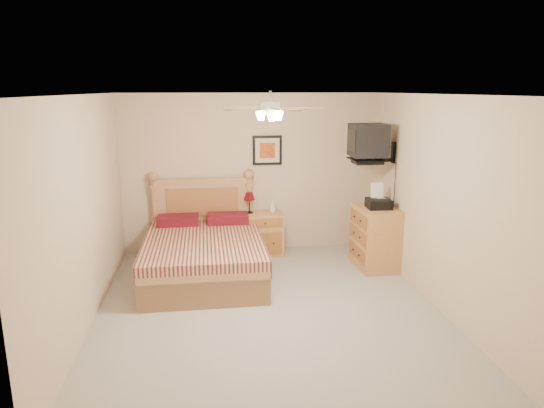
# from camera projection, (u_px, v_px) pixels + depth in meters

# --- Properties ---
(floor) EXTENTS (4.50, 4.50, 0.00)m
(floor) POSITION_uv_depth(u_px,v_px,m) (268.00, 309.00, 5.77)
(floor) COLOR #9D998E
(floor) RESTS_ON ground
(ceiling) EXTENTS (4.00, 4.50, 0.04)m
(ceiling) POSITION_uv_depth(u_px,v_px,m) (268.00, 94.00, 5.19)
(ceiling) COLOR white
(ceiling) RESTS_ON ground
(wall_back) EXTENTS (4.00, 0.04, 2.50)m
(wall_back) POSITION_uv_depth(u_px,v_px,m) (250.00, 174.00, 7.65)
(wall_back) COLOR beige
(wall_back) RESTS_ON ground
(wall_front) EXTENTS (4.00, 0.04, 2.50)m
(wall_front) POSITION_uv_depth(u_px,v_px,m) (310.00, 285.00, 3.31)
(wall_front) COLOR beige
(wall_front) RESTS_ON ground
(wall_left) EXTENTS (0.04, 4.50, 2.50)m
(wall_left) POSITION_uv_depth(u_px,v_px,m) (84.00, 213.00, 5.22)
(wall_left) COLOR beige
(wall_left) RESTS_ON ground
(wall_right) EXTENTS (0.04, 4.50, 2.50)m
(wall_right) POSITION_uv_depth(u_px,v_px,m) (435.00, 202.00, 5.74)
(wall_right) COLOR beige
(wall_right) RESTS_ON ground
(bed) EXTENTS (1.59, 2.08, 1.34)m
(bed) POSITION_uv_depth(u_px,v_px,m) (203.00, 231.00, 6.60)
(bed) COLOR #BE7E51
(bed) RESTS_ON ground
(nightstand) EXTENTS (0.65, 0.51, 0.67)m
(nightstand) POSITION_uv_depth(u_px,v_px,m) (262.00, 233.00, 7.65)
(nightstand) COLOR #C6763D
(nightstand) RESTS_ON ground
(table_lamp) EXTENTS (0.20, 0.20, 0.33)m
(table_lamp) POSITION_uv_depth(u_px,v_px,m) (249.00, 203.00, 7.55)
(table_lamp) COLOR #620A16
(table_lamp) RESTS_ON nightstand
(lotion_bottle) EXTENTS (0.12, 0.12, 0.25)m
(lotion_bottle) POSITION_uv_depth(u_px,v_px,m) (273.00, 204.00, 7.60)
(lotion_bottle) COLOR silver
(lotion_bottle) RESTS_ON nightstand
(framed_picture) EXTENTS (0.46, 0.04, 0.46)m
(framed_picture) POSITION_uv_depth(u_px,v_px,m) (267.00, 150.00, 7.58)
(framed_picture) COLOR black
(framed_picture) RESTS_ON wall_back
(dresser) EXTENTS (0.56, 0.78, 0.90)m
(dresser) POSITION_uv_depth(u_px,v_px,m) (375.00, 237.00, 7.06)
(dresser) COLOR #A97236
(dresser) RESTS_ON ground
(fax_machine) EXTENTS (0.34, 0.36, 0.35)m
(fax_machine) POSITION_uv_depth(u_px,v_px,m) (379.00, 196.00, 6.86)
(fax_machine) COLOR black
(fax_machine) RESTS_ON dresser
(magazine_lower) EXTENTS (0.25, 0.29, 0.02)m
(magazine_lower) POSITION_uv_depth(u_px,v_px,m) (371.00, 201.00, 7.26)
(magazine_lower) COLOR beige
(magazine_lower) RESTS_ON dresser
(magazine_upper) EXTENTS (0.20, 0.26, 0.02)m
(magazine_upper) POSITION_uv_depth(u_px,v_px,m) (371.00, 200.00, 7.27)
(magazine_upper) COLOR gray
(magazine_upper) RESTS_ON magazine_lower
(wall_tv) EXTENTS (0.56, 0.46, 0.58)m
(wall_tv) POSITION_uv_depth(u_px,v_px,m) (378.00, 143.00, 6.87)
(wall_tv) COLOR black
(wall_tv) RESTS_ON wall_right
(ceiling_fan) EXTENTS (1.14, 1.14, 0.28)m
(ceiling_fan) POSITION_uv_depth(u_px,v_px,m) (270.00, 108.00, 5.03)
(ceiling_fan) COLOR white
(ceiling_fan) RESTS_ON ceiling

